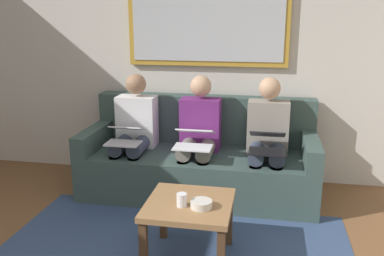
% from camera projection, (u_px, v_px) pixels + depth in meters
% --- Properties ---
extents(wall_rear, '(6.00, 0.12, 2.60)m').
position_uv_depth(wall_rear, '(208.00, 54.00, 4.25)').
color(wall_rear, beige).
rests_on(wall_rear, ground_plane).
extents(couch, '(2.20, 0.90, 0.90)m').
position_uv_depth(couch, '(200.00, 160.00, 4.06)').
color(couch, '#384C47').
rests_on(couch, ground_plane).
extents(framed_mirror, '(1.61, 0.05, 0.72)m').
position_uv_depth(framed_mirror, '(207.00, 29.00, 4.10)').
color(framed_mirror, '#B7892D').
extents(coffee_table, '(0.59, 0.59, 0.44)m').
position_uv_depth(coffee_table, '(189.00, 211.00, 2.86)').
color(coffee_table, olive).
rests_on(coffee_table, ground_plane).
extents(cup, '(0.07, 0.07, 0.09)m').
position_uv_depth(cup, '(182.00, 200.00, 2.77)').
color(cup, silver).
rests_on(cup, coffee_table).
extents(bowl, '(0.15, 0.15, 0.05)m').
position_uv_depth(bowl, '(201.00, 204.00, 2.75)').
color(bowl, beige).
rests_on(bowl, coffee_table).
extents(person_left, '(0.38, 0.58, 1.14)m').
position_uv_depth(person_left, '(267.00, 136.00, 3.80)').
color(person_left, gray).
rests_on(person_left, couch).
extents(laptop_black, '(0.30, 0.37, 0.16)m').
position_uv_depth(laptop_black, '(267.00, 142.00, 3.57)').
color(laptop_black, black).
extents(person_middle, '(0.38, 0.58, 1.14)m').
position_uv_depth(person_middle, '(199.00, 133.00, 3.91)').
color(person_middle, '#66236B').
rests_on(person_middle, couch).
extents(laptop_white, '(0.33, 0.36, 0.16)m').
position_uv_depth(laptop_white, '(194.00, 138.00, 3.68)').
color(laptop_white, white).
extents(person_right, '(0.38, 0.58, 1.14)m').
position_uv_depth(person_right, '(134.00, 130.00, 4.03)').
color(person_right, silver).
rests_on(person_right, couch).
extents(laptop_silver, '(0.31, 0.34, 0.15)m').
position_uv_depth(laptop_silver, '(126.00, 135.00, 3.79)').
color(laptop_silver, silver).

